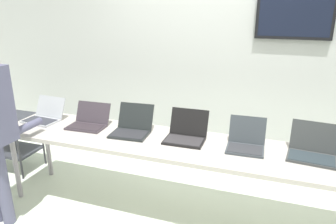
% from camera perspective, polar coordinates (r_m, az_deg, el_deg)
% --- Properties ---
extents(ground, '(8.00, 8.00, 0.04)m').
position_cam_1_polar(ground, '(3.33, 2.02, -18.12)').
color(ground, silver).
extents(back_wall, '(8.00, 0.11, 2.51)m').
position_cam_1_polar(back_wall, '(3.82, 7.58, 7.83)').
color(back_wall, silver).
rests_on(back_wall, ground).
extents(workbench, '(3.63, 0.70, 0.78)m').
position_cam_1_polar(workbench, '(2.94, 2.19, -6.35)').
color(workbench, '#B5ABA3').
rests_on(workbench, ground).
extents(laptop_station_0, '(0.39, 0.36, 0.23)m').
position_cam_1_polar(laptop_station_0, '(3.71, -21.10, -0.57)').
color(laptop_station_0, '#ADB0B8').
rests_on(laptop_station_0, workbench).
extents(laptop_station_1, '(0.39, 0.33, 0.22)m').
position_cam_1_polar(laptop_station_1, '(3.39, -13.90, -1.64)').
color(laptop_station_1, '#3B333A').
rests_on(laptop_station_1, workbench).
extents(laptop_station_2, '(0.38, 0.39, 0.25)m').
position_cam_1_polar(laptop_station_2, '(3.14, -6.42, -2.69)').
color(laptop_station_2, black).
rests_on(laptop_station_2, workbench).
extents(laptop_station_3, '(0.37, 0.36, 0.25)m').
position_cam_1_polar(laptop_station_3, '(2.98, 3.23, -3.81)').
color(laptop_station_3, black).
rests_on(laptop_station_3, workbench).
extents(laptop_station_4, '(0.33, 0.34, 0.25)m').
position_cam_1_polar(laptop_station_4, '(2.89, 13.67, -5.16)').
color(laptop_station_4, '#363C41').
rests_on(laptop_station_4, workbench).
extents(laptop_station_5, '(0.40, 0.37, 0.26)m').
position_cam_1_polar(laptop_station_5, '(2.91, 24.26, -6.13)').
color(laptop_station_5, '#353839').
rests_on(laptop_station_5, workbench).
extents(storage_cart, '(0.56, 0.44, 0.69)m').
position_cam_1_polar(storage_cart, '(4.38, -25.83, -3.53)').
color(storage_cart, '#2D2F38').
rests_on(storage_cart, ground).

